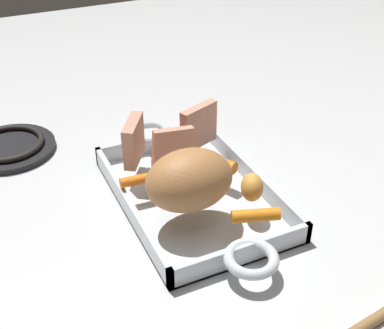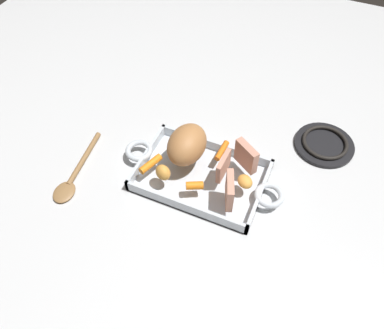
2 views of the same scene
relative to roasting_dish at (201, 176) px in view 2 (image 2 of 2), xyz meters
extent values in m
plane|color=silver|center=(0.00, 0.00, -0.01)|extent=(2.24, 2.24, 0.00)
cube|color=silver|center=(0.00, 0.00, -0.01)|extent=(0.34, 0.23, 0.01)
cube|color=silver|center=(0.00, 0.11, 0.01)|extent=(0.34, 0.01, 0.04)
cube|color=silver|center=(0.00, -0.11, 0.01)|extent=(0.34, 0.01, 0.04)
cube|color=silver|center=(0.16, 0.00, 0.01)|extent=(0.01, 0.23, 0.04)
cube|color=silver|center=(-0.16, 0.00, 0.01)|extent=(0.01, 0.23, 0.04)
torus|color=silver|center=(0.19, 0.00, 0.02)|extent=(0.08, 0.08, 0.02)
torus|color=silver|center=(-0.19, 0.00, 0.02)|extent=(0.08, 0.08, 0.02)
ellipsoid|color=#AC7241|center=(-0.05, 0.03, 0.07)|extent=(0.10, 0.14, 0.09)
cube|color=tan|center=(0.06, 0.01, 0.06)|extent=(0.02, 0.07, 0.07)
cube|color=tan|center=(0.10, 0.06, 0.06)|extent=(0.07, 0.06, 0.07)
cube|color=tan|center=(0.10, -0.06, 0.06)|extent=(0.04, 0.08, 0.08)
cylinder|color=orange|center=(0.01, -0.06, 0.04)|extent=(0.05, 0.04, 0.02)
cylinder|color=orange|center=(-0.13, -0.04, 0.04)|extent=(0.04, 0.07, 0.02)
cylinder|color=orange|center=(0.03, 0.08, 0.03)|extent=(0.02, 0.07, 0.02)
ellipsoid|color=gold|center=(0.12, 0.00, 0.04)|extent=(0.06, 0.05, 0.03)
ellipsoid|color=gold|center=(-0.08, -0.06, 0.05)|extent=(0.05, 0.05, 0.04)
cylinder|color=black|center=(0.28, 0.25, -0.01)|extent=(0.17, 0.17, 0.01)
torus|color=black|center=(0.28, 0.25, 0.00)|extent=(0.13, 0.13, 0.01)
cylinder|color=olive|center=(-0.33, -0.07, -0.01)|extent=(0.04, 0.19, 0.01)
ellipsoid|color=olive|center=(-0.31, -0.19, -0.01)|extent=(0.06, 0.08, 0.01)
camera|label=1|loc=(-0.62, 0.29, 0.51)|focal=48.48mm
camera|label=2|loc=(0.22, -0.57, 0.82)|focal=35.43mm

